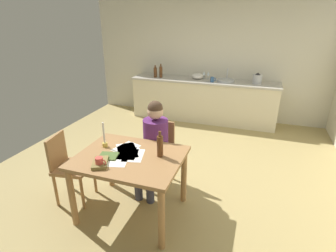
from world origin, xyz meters
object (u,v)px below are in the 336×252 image
(bottle_oil, at_px, (155,72))
(stovetop_kettle, at_px, (257,79))
(person_seated, at_px, (154,142))
(teacup_on_counter, at_px, (212,79))
(wine_bottle_on_table, at_px, (160,146))
(book_cookery, at_px, (100,163))
(mixing_bowl, at_px, (197,76))
(dining_table, at_px, (130,165))
(bottle_vinegar, at_px, (161,72))
(wine_glass_by_kettle, at_px, (204,73))
(candlestick, at_px, (104,140))
(chair_side_empty, at_px, (68,165))
(coffee_mug, at_px, (100,162))
(sink_unit, at_px, (226,80))
(chair_at_table, at_px, (158,150))
(wine_glass_near_sink, at_px, (208,74))
(book_magazine, at_px, (108,156))

(bottle_oil, xyz_separation_m, stovetop_kettle, (2.15, 0.09, -0.01))
(person_seated, xyz_separation_m, teacup_on_counter, (0.27, 2.59, 0.27))
(wine_bottle_on_table, height_order, bottle_oil, bottle_oil)
(book_cookery, relative_size, teacup_on_counter, 2.04)
(wine_bottle_on_table, height_order, mixing_bowl, wine_bottle_on_table)
(dining_table, bearing_deg, bottle_vinegar, 104.49)
(book_cookery, relative_size, stovetop_kettle, 1.09)
(wine_glass_by_kettle, bearing_deg, person_seated, -90.49)
(candlestick, bearing_deg, chair_side_empty, -164.71)
(book_cookery, distance_m, wine_bottle_on_table, 0.64)
(stovetop_kettle, xyz_separation_m, teacup_on_counter, (-0.87, -0.15, -0.05))
(book_cookery, xyz_separation_m, bottle_vinegar, (-0.63, 3.47, 0.26))
(candlestick, bearing_deg, dining_table, -16.47)
(person_seated, relative_size, chair_side_empty, 1.39)
(coffee_mug, xyz_separation_m, bottle_vinegar, (-0.65, 3.51, 0.23))
(sink_unit, bearing_deg, coffee_mug, -102.09)
(chair_at_table, bearing_deg, candlestick, -126.77)
(candlestick, distance_m, bottle_vinegar, 3.14)
(bottle_vinegar, distance_m, wine_glass_near_sink, 1.04)
(candlestick, xyz_separation_m, stovetop_kettle, (1.57, 3.18, 0.17))
(chair_side_empty, distance_m, bottle_oil, 3.26)
(coffee_mug, xyz_separation_m, mixing_bowl, (0.15, 3.63, 0.16))
(mixing_bowl, height_order, teacup_on_counter, mixing_bowl)
(bottle_vinegar, bearing_deg, book_magazine, -79.34)
(chair_side_empty, xyz_separation_m, wine_bottle_on_table, (1.14, 0.12, 0.39))
(book_cookery, xyz_separation_m, wine_glass_by_kettle, (0.29, 3.69, 0.25))
(wine_bottle_on_table, xyz_separation_m, sink_unit, (0.27, 3.18, 0.06))
(book_cookery, xyz_separation_m, bottle_oil, (-0.75, 3.45, 0.25))
(person_seated, xyz_separation_m, mixing_bowl, (-0.09, 2.79, 0.28))
(wine_glass_by_kettle, xyz_separation_m, teacup_on_counter, (0.24, -0.30, -0.06))
(chair_at_table, relative_size, bottle_oil, 3.30)
(stovetop_kettle, bearing_deg, bottle_vinegar, -178.00)
(book_magazine, bearing_deg, bottle_oil, 90.83)
(chair_side_empty, xyz_separation_m, coffee_mug, (0.65, -0.28, 0.31))
(dining_table, height_order, teacup_on_counter, teacup_on_counter)
(wine_glass_by_kettle, bearing_deg, wine_glass_near_sink, 0.00)
(teacup_on_counter, bearing_deg, candlestick, -102.98)
(book_cookery, distance_m, bottle_oil, 3.54)
(coffee_mug, bearing_deg, chair_at_table, 75.80)
(dining_table, xyz_separation_m, coffee_mug, (-0.18, -0.29, 0.16))
(person_seated, bearing_deg, wine_bottle_on_table, -60.00)
(bottle_vinegar, bearing_deg, coffee_mug, -79.55)
(wine_glass_by_kettle, bearing_deg, dining_table, -91.43)
(dining_table, relative_size, mixing_bowl, 4.37)
(person_seated, xyz_separation_m, bottle_vinegar, (-0.89, 2.67, 0.35))
(stovetop_kettle, xyz_separation_m, wine_glass_near_sink, (-1.02, 0.15, 0.01))
(wine_bottle_on_table, xyz_separation_m, wine_glass_near_sink, (-0.13, 3.33, 0.14))
(chair_at_table, height_order, book_cookery, chair_at_table)
(book_magazine, height_order, sink_unit, sink_unit)
(coffee_mug, xyz_separation_m, wine_glass_near_sink, (0.37, 3.73, 0.21))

